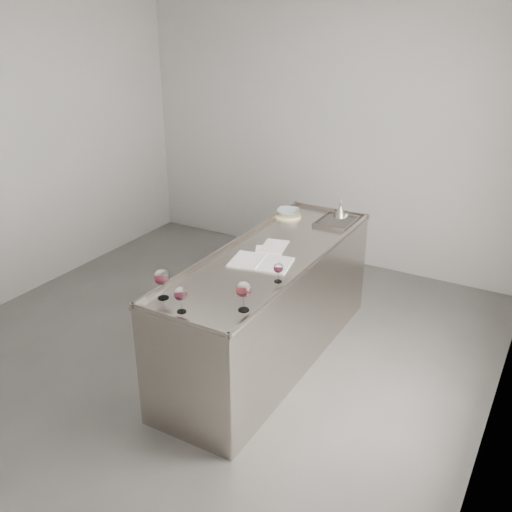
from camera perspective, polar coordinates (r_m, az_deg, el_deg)
The scene contains 12 objects.
room_shell at distance 4.31m, azimuth -6.31°, elevation 5.71°, with size 4.54×5.04×2.84m.
counter at distance 4.66m, azimuth 1.39°, elevation -5.12°, with size 0.77×2.42×0.97m.
wine_glass_left at distance 3.79m, azimuth -9.40°, elevation -2.17°, with size 0.11×0.11×0.21m.
wine_glass_middle at distance 3.61m, azimuth -7.55°, elevation -3.83°, with size 0.09×0.09×0.17m.
wine_glass_right at distance 3.59m, azimuth -1.26°, elevation -3.43°, with size 0.10×0.10×0.20m.
wine_glass_small at distance 3.98m, azimuth 2.25°, elevation -1.26°, with size 0.07×0.07×0.14m.
notebook at distance 4.30m, azimuth 0.48°, elevation -0.63°, with size 0.50×0.39×0.02m.
loose_paper_top at distance 4.48m, azimuth 1.25°, elevation 0.31°, with size 0.21×0.30×0.00m, color white.
loose_paper_under at distance 4.61m, azimuth 1.87°, elevation 1.04°, with size 0.19×0.27×0.00m, color silver.
trivet at distance 5.27m, azimuth 3.23°, elevation 4.06°, with size 0.24×0.24×0.02m, color beige.
ceramic_bowl at distance 5.26m, azimuth 3.24°, elevation 4.42°, with size 0.20×0.20×0.05m, color #8E9FA6.
wine_funnel at distance 5.30m, azimuth 8.43°, elevation 4.44°, with size 0.12×0.12×0.18m.
Camera 1 is at (2.43, -3.30, 2.72)m, focal length 40.00 mm.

